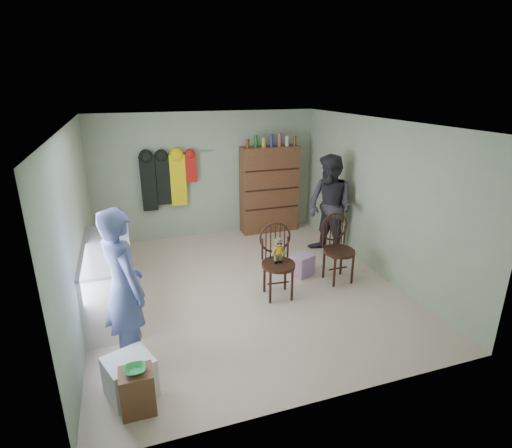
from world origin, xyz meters
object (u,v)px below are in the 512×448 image
object	(u,v)px
counter	(109,278)
dresser	(269,189)
chair_far	(337,245)
chair_front	(277,257)

from	to	relation	value
counter	dresser	bearing A→B (deg)	35.69
counter	dresser	xyz separation A→B (m)	(3.20, 2.30, 0.44)
chair_far	dresser	size ratio (longest dim) A/B	0.53
counter	chair_front	xyz separation A→B (m)	(2.34, -0.36, 0.14)
dresser	counter	bearing A→B (deg)	-144.31
counter	dresser	size ratio (longest dim) A/B	0.90
counter	chair_far	bearing A→B (deg)	-3.24
counter	chair_front	bearing A→B (deg)	-8.80
counter	chair_far	size ratio (longest dim) A/B	1.70
chair_front	chair_far	distance (m)	1.10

